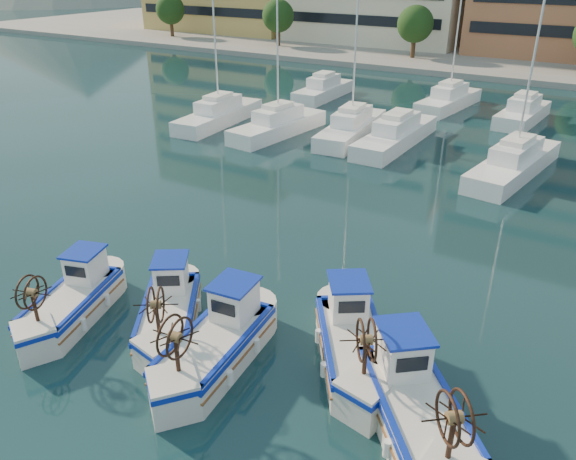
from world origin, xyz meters
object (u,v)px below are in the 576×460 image
at_px(fishing_boat_b, 169,309).
at_px(fishing_boat_c, 218,341).
at_px(fishing_boat_a, 73,299).
at_px(fishing_boat_d, 352,340).
at_px(fishing_boat_e, 414,405).

distance_m(fishing_boat_b, fishing_boat_c, 2.50).
bearing_deg(fishing_boat_a, fishing_boat_c, -11.16).
bearing_deg(fishing_boat_a, fishing_boat_b, 3.52).
xyz_separation_m(fishing_boat_a, fishing_boat_d, (8.91, 2.76, 0.05)).
relative_size(fishing_boat_a, fishing_boat_d, 0.94).
height_order(fishing_boat_c, fishing_boat_d, fishing_boat_c).
bearing_deg(fishing_boat_d, fishing_boat_b, 160.70).
distance_m(fishing_boat_c, fishing_boat_e, 5.87).
relative_size(fishing_boat_c, fishing_boat_e, 0.99).
bearing_deg(fishing_boat_c, fishing_boat_e, -1.58).
relative_size(fishing_boat_a, fishing_boat_e, 0.92).
bearing_deg(fishing_boat_d, fishing_boat_a, 162.96).
xyz_separation_m(fishing_boat_b, fishing_boat_c, (2.43, -0.58, 0.06)).
height_order(fishing_boat_b, fishing_boat_e, fishing_boat_e).
xyz_separation_m(fishing_boat_b, fishing_boat_e, (8.28, -0.09, 0.09)).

